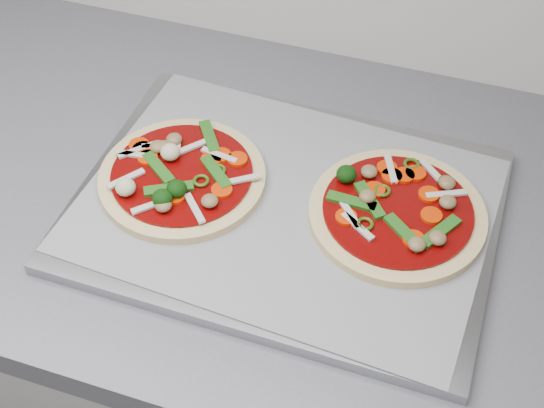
% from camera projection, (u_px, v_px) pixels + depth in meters
% --- Properties ---
extents(baking_tray, '(0.49, 0.37, 0.02)m').
position_uv_depth(baking_tray, '(286.00, 209.00, 0.90)').
color(baking_tray, gray).
rests_on(baking_tray, countertop).
extents(parchment, '(0.49, 0.37, 0.00)m').
position_uv_depth(parchment, '(286.00, 204.00, 0.89)').
color(parchment, gray).
rests_on(parchment, baking_tray).
extents(pizza_left, '(0.23, 0.23, 0.03)m').
position_uv_depth(pizza_left, '(181.00, 176.00, 0.91)').
color(pizza_left, '#DBB57C').
rests_on(pizza_left, parchment).
extents(pizza_right, '(0.26, 0.26, 0.03)m').
position_uv_depth(pizza_right, '(397.00, 211.00, 0.87)').
color(pizza_right, '#DBB57C').
rests_on(pizza_right, parchment).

